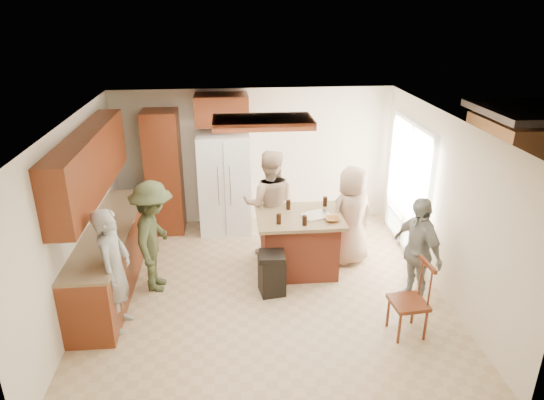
{
  "coord_description": "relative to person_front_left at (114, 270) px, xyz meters",
  "views": [
    {
      "loc": [
        -0.45,
        -5.99,
        3.89
      ],
      "look_at": [
        0.16,
        0.65,
        1.15
      ],
      "focal_mm": 32.0,
      "sensor_mm": 36.0,
      "label": 1
    }
  ],
  "objects": [
    {
      "name": "back_wall_units",
      "position": [
        0.58,
        2.85,
        0.56
      ],
      "size": [
        1.8,
        0.6,
        2.45
      ],
      "color": "maroon",
      "rests_on": "ground"
    },
    {
      "name": "person_front_left",
      "position": [
        0.0,
        0.0,
        0.0
      ],
      "size": [
        0.5,
        0.65,
        1.65
      ],
      "primitive_type": "imported",
      "rotation": [
        0.0,
        0.0,
        1.46
      ],
      "color": "gray",
      "rests_on": "ground"
    },
    {
      "name": "room_shell",
      "position": [
        6.28,
        2.29,
        0.04
      ],
      "size": [
        8.0,
        5.2,
        5.0
      ],
      "color": "tan",
      "rests_on": "ground"
    },
    {
      "name": "refrigerator",
      "position": [
        1.36,
        2.77,
        0.08
      ],
      "size": [
        0.9,
        0.76,
        1.8
      ],
      "color": "white",
      "rests_on": "ground"
    },
    {
      "name": "person_counter",
      "position": [
        0.37,
        0.89,
        -0.0
      ],
      "size": [
        0.57,
        1.09,
        1.64
      ],
      "primitive_type": "imported",
      "rotation": [
        0.0,
        0.0,
        1.5
      ],
      "color": "#394025",
      "rests_on": "ground"
    },
    {
      "name": "person_side_right",
      "position": [
        3.93,
        0.21,
        -0.04
      ],
      "size": [
        0.73,
        1.01,
        1.56
      ],
      "primitive_type": "imported",
      "rotation": [
        0.0,
        0.0,
        -1.26
      ],
      "color": "gray",
      "rests_on": "ground"
    },
    {
      "name": "island_items",
      "position": [
        2.69,
        1.1,
        0.15
      ],
      "size": [
        0.93,
        0.73,
        0.15
      ],
      "color": "silver",
      "rests_on": "kitchen_island"
    },
    {
      "name": "trash_bin",
      "position": [
        2.01,
        0.59,
        -0.5
      ],
      "size": [
        0.39,
        0.39,
        0.63
      ],
      "color": "black",
      "rests_on": "ground"
    },
    {
      "name": "person_behind_right",
      "position": [
        3.33,
        1.4,
        -0.03
      ],
      "size": [
        0.91,
        0.76,
        1.6
      ],
      "primitive_type": "imported",
      "rotation": [
        0.0,
        0.0,
        3.52
      ],
      "color": "gray",
      "rests_on": "ground"
    },
    {
      "name": "left_cabinetry",
      "position": [
        -0.33,
        1.05,
        0.13
      ],
      "size": [
        0.64,
        3.0,
        2.3
      ],
      "color": "maroon",
      "rests_on": "ground"
    },
    {
      "name": "kitchen_island",
      "position": [
        2.47,
        1.2,
        -0.35
      ],
      "size": [
        1.28,
        1.03,
        0.93
      ],
      "color": "#A8442B",
      "rests_on": "ground"
    },
    {
      "name": "spindle_chair",
      "position": [
        3.62,
        -0.48,
        -0.37
      ],
      "size": [
        0.46,
        0.46,
        0.99
      ],
      "color": "maroon",
      "rests_on": "ground"
    },
    {
      "name": "person_behind_left",
      "position": [
        2.08,
        1.77,
        0.07
      ],
      "size": [
        0.92,
        0.62,
        1.78
      ],
      "primitive_type": "imported",
      "rotation": [
        0.0,
        0.0,
        3.03
      ],
      "color": "tan",
      "rests_on": "ground"
    }
  ]
}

